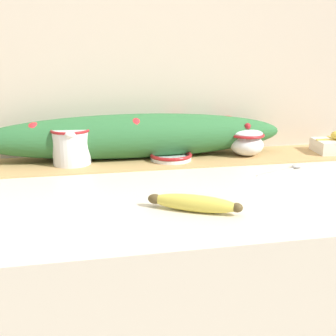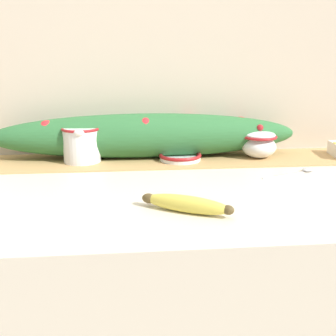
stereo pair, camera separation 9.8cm
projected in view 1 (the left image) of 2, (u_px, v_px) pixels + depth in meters
back_wall at (129, 43)px, 1.28m from camera, size 2.28×0.04×2.40m
table_runner at (137, 161)px, 1.24m from camera, size 1.36×0.22×0.00m
cream_pitcher at (71, 145)px, 1.19m from camera, size 0.11×0.13×0.10m
sugar_bowl at (247, 141)px, 1.29m from camera, size 0.11×0.11×0.10m
small_dish at (171, 157)px, 1.25m from camera, size 0.13×0.13×0.02m
banana at (194, 203)px, 0.85m from camera, size 0.18×0.12×0.03m
spoon at (293, 167)px, 1.17m from camera, size 0.16×0.08×0.01m
gift_box at (336, 145)px, 1.34m from camera, size 0.14×0.12×0.07m
poinsettia_garland at (136, 135)px, 1.26m from camera, size 0.92×0.15×0.13m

